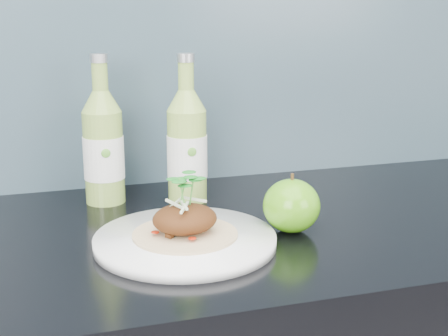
{
  "coord_description": "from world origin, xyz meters",
  "views": [
    {
      "loc": [
        -0.25,
        0.76,
        1.25
      ],
      "look_at": [
        0.03,
        1.69,
        1.0
      ],
      "focal_mm": 50.0,
      "sensor_mm": 36.0,
      "label": 1
    }
  ],
  "objects_px": {
    "green_apple": "(291,206)",
    "cider_bottle_left": "(103,147)",
    "dinner_plate": "(185,240)",
    "cider_bottle_right": "(187,146)"
  },
  "relations": [
    {
      "from": "green_apple",
      "to": "cider_bottle_left",
      "type": "bearing_deg",
      "value": 137.39
    },
    {
      "from": "cider_bottle_left",
      "to": "cider_bottle_right",
      "type": "height_order",
      "value": "same"
    },
    {
      "from": "dinner_plate",
      "to": "cider_bottle_right",
      "type": "relative_size",
      "value": 1.22
    },
    {
      "from": "dinner_plate",
      "to": "green_apple",
      "type": "height_order",
      "value": "green_apple"
    },
    {
      "from": "dinner_plate",
      "to": "green_apple",
      "type": "bearing_deg",
      "value": 2.76
    },
    {
      "from": "cider_bottle_left",
      "to": "dinner_plate",
      "type": "bearing_deg",
      "value": -85.62
    },
    {
      "from": "green_apple",
      "to": "cider_bottle_right",
      "type": "height_order",
      "value": "cider_bottle_right"
    },
    {
      "from": "cider_bottle_right",
      "to": "cider_bottle_left",
      "type": "bearing_deg",
      "value": 149.7
    },
    {
      "from": "dinner_plate",
      "to": "cider_bottle_right",
      "type": "xyz_separation_m",
      "value": [
        0.06,
        0.22,
        0.09
      ]
    },
    {
      "from": "dinner_plate",
      "to": "cider_bottle_right",
      "type": "height_order",
      "value": "cider_bottle_right"
    }
  ]
}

